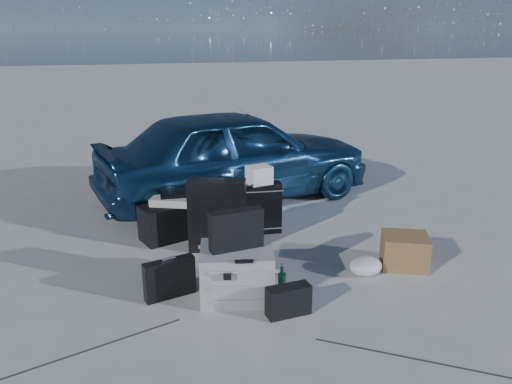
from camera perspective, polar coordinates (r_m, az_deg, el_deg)
ground at (r=4.24m, az=-0.14°, el=-11.52°), size 60.00×60.00×0.00m
car at (r=6.32m, az=-2.33°, el=4.31°), size 3.71×2.15×1.19m
pelican_case at (r=4.11m, az=-2.23°, el=-9.18°), size 0.67×0.59×0.42m
laptop_bag at (r=3.96m, az=-2.28°, el=-4.33°), size 0.44×0.16×0.32m
briefcase at (r=4.18m, az=-9.85°, el=-9.71°), size 0.43×0.20×0.33m
suitcase_left at (r=4.90m, az=-4.44°, el=-2.70°), size 0.59×0.37×0.72m
suitcase_right at (r=5.34m, az=0.40°, el=-1.85°), size 0.47×0.21×0.55m
white_carton at (r=5.21m, az=0.37°, el=1.95°), size 0.27×0.24×0.19m
duffel_bag at (r=5.32m, az=-9.04°, el=-3.15°), size 0.81×0.56×0.37m
flat_box_white at (r=5.25m, az=-9.36°, el=-0.86°), size 0.52×0.47×0.08m
flat_box_black at (r=5.23m, az=-9.42°, el=-0.14°), size 0.28×0.21×0.06m
cardboard_box at (r=4.83m, az=16.61°, el=-6.47°), size 0.51×0.49×0.30m
plastic_bag at (r=4.61m, az=12.43°, el=-8.26°), size 0.35×0.31×0.17m
messenger_bag at (r=3.91m, az=3.72°, el=-12.28°), size 0.35×0.16×0.24m
green_bottle at (r=4.16m, az=2.97°, el=-10.05°), size 0.07×0.07×0.27m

